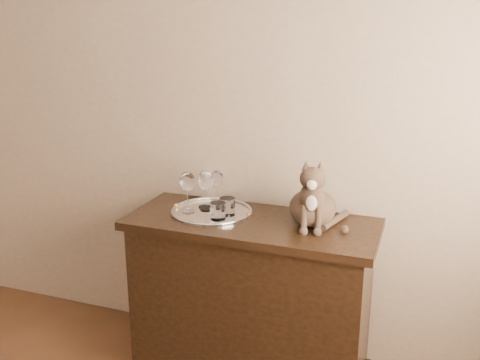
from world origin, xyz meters
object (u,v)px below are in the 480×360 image
Objects in this scene: sideboard at (251,300)px; wine_glass_d at (206,191)px; tumbler_a at (218,211)px; wine_glass_b at (216,188)px; cat at (313,190)px; tray at (212,213)px; wine_glass_a at (204,189)px; wine_glass_c at (188,192)px; tumbler_c at (227,207)px.

wine_glass_d is (-0.26, 0.05, 0.53)m from sideboard.
wine_glass_b is at bearing 114.20° from tumbler_a.
wine_glass_d is 0.54m from cat.
tray is 0.13m from wine_glass_b.
tumbler_a reaches higher than sideboard.
wine_glass_a is at bearing 164.38° from sideboard.
tumbler_a is at bearing -45.80° from wine_glass_d.
wine_glass_c is at bearing -140.99° from wine_glass_d.
wine_glass_b reaches higher than tumbler_a.
tumbler_c is (0.15, -0.07, -0.05)m from wine_glass_a.
wine_glass_d reaches higher than tumbler_a.
tray is 0.53m from cat.
wine_glass_a is 2.27× the size of tumbler_c.
sideboard is 3.58× the size of cat.
wine_glass_c is 0.61× the size of cat.
tumbler_c is 0.43m from cat.
wine_glass_d is at bearing 39.01° from wine_glass_c.
cat reaches higher than wine_glass_d.
tumbler_c is at bearing 5.83° from wine_glass_c.
tray is 0.11m from wine_glass_d.
sideboard is at bearing -15.62° from wine_glass_a.
tumbler_a is (0.08, -0.18, -0.05)m from wine_glass_b.
wine_glass_c is 2.40× the size of tumbler_c.
sideboard is 6.17× the size of wine_glass_a.
wine_glass_b is 2.22× the size of tumbler_c.
tumbler_c is (0.20, 0.02, -0.06)m from wine_glass_c.
tray is 4.76× the size of tumbler_a.
tumbler_a is 0.98× the size of tumbler_c.
tumbler_a is at bearing -104.80° from tumbler_c.
wine_glass_c is at bearing 163.84° from tumbler_a.
wine_glass_b is 0.97× the size of wine_glass_d.
tray is at bearing -84.06° from wine_glass_b.
wine_glass_c reaches higher than wine_glass_a.
cat is at bearing -0.34° from wine_glass_d.
wine_glass_b is 2.26× the size of tumbler_a.
tumbler_c is 0.26× the size of cat.
wine_glass_b is at bearing 33.99° from wine_glass_a.
wine_glass_d is at bearing -52.76° from wine_glass_a.
wine_glass_c reaches higher than wine_glass_d.
sideboard is 0.63m from wine_glass_c.
wine_glass_b reaches higher than sideboard.
wine_glass_b is at bearing 163.03° from cat.
tray is 0.13m from wine_glass_a.
wine_glass_a is at bearing 155.55° from tumbler_c.
tumbler_c is at bearing 75.20° from tumbler_a.
wine_glass_c is 0.09m from wine_glass_d.
tumbler_c reaches higher than tray.
wine_glass_d is 2.33× the size of tumbler_a.
sideboard is 3.00× the size of tray.
tray is at bearing 171.09° from tumbler_c.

